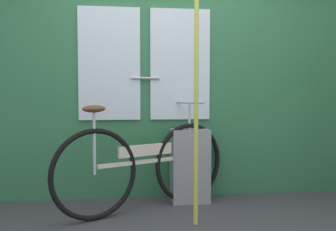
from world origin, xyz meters
The scene contains 4 objects.
train_door_wall centered at (-0.01, 1.16, 1.22)m, with size 5.40×0.28×2.35m.
bicycle_near_door centered at (-0.23, 0.70, 0.40)m, with size 1.57×0.82×0.97m.
trash_bin_by_wall centered at (0.22, 0.94, 0.35)m, with size 0.36×0.28×0.70m, color gray.
handrail_pole centered at (0.15, 0.30, 1.15)m, with size 0.04×0.04×2.31m, color #C6C14C.
Camera 1 is at (-0.43, -2.55, 1.03)m, focal length 39.38 mm.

